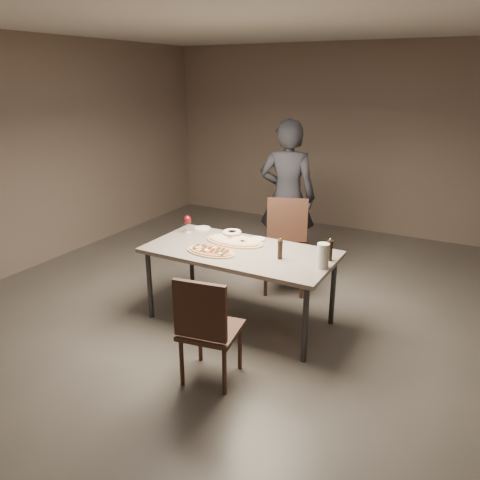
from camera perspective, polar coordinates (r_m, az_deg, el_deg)
The scene contains 14 objects.
room at distance 4.26m, azimuth 0.00°, elevation 7.00°, with size 7.00×7.00×7.00m.
dining_table at distance 4.46m, azimuth 0.00°, elevation -1.90°, with size 1.80×0.90×0.75m.
zucchini_pizza at distance 4.37m, azimuth -3.59°, elevation -1.36°, with size 0.49×0.27×0.05m.
ham_pizza at distance 4.64m, azimuth -0.68°, elevation -0.09°, with size 0.61×0.34×0.04m.
bread_basket at distance 4.78m, azimuth -0.98°, elevation 0.82°, with size 0.19×0.19×0.07m.
oil_dish at distance 4.71m, azimuth 2.21°, elevation 0.10°, with size 0.14×0.14×0.02m.
pepper_mill_left at distance 4.24m, azimuth 10.90°, elevation -1.20°, with size 0.05×0.05×0.21m.
pepper_mill_right at distance 4.21m, azimuth 4.91°, elevation -1.13°, with size 0.05×0.05×0.19m.
carafe at distance 4.06m, azimuth 10.06°, elevation -1.90°, with size 0.11×0.11×0.22m.
wine_glass at distance 4.93m, azimuth -6.43°, elevation 2.36°, with size 0.08×0.08×0.19m.
side_plate at distance 5.08m, azimuth -4.61°, elevation 1.44°, with size 0.17×0.17×0.01m.
chair_near at distance 3.63m, azimuth -4.11°, elevation -10.31°, with size 0.50×0.50×0.92m.
chair_far at distance 5.29m, azimuth 5.64°, elevation 0.05°, with size 0.62×0.62×1.02m.
diner at distance 5.68m, azimuth 5.78°, elevation 5.19°, with size 0.68×0.45×1.86m, color black.
Camera 1 is at (1.99, -3.65, 2.31)m, focal length 35.00 mm.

